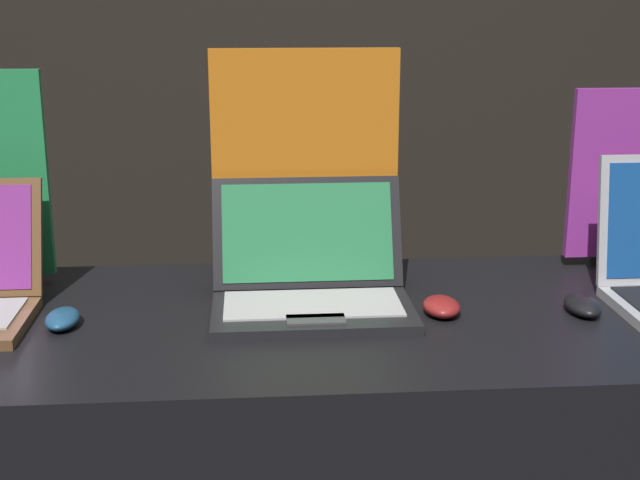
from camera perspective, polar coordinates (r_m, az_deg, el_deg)
wall_back at (r=3.33m, az=-2.37°, el=12.20°), size 8.00×0.05×2.80m
mouse_front at (r=1.73m, az=-16.16°, el=-4.86°), size 0.06×0.10×0.03m
laptop_middle at (r=1.75m, az=-0.59°, el=-2.56°), size 0.39×0.33×0.23m
mouse_middle at (r=1.74m, az=7.78°, el=-4.24°), size 0.07×0.10×0.03m
promo_stand_middle at (r=1.86m, az=-0.95°, el=4.26°), size 0.39×0.07×0.49m
mouse_back at (r=1.80m, az=16.46°, el=-4.04°), size 0.06×0.11×0.03m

